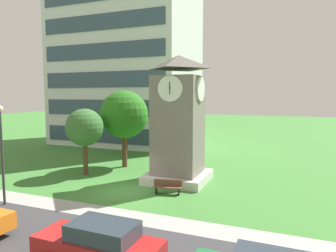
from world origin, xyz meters
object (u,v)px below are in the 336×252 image
at_px(street_lamp, 1,144).
at_px(parked_car_red, 99,244).
at_px(tree_by_building, 85,128).
at_px(clock_tower, 178,127).
at_px(park_bench, 168,187).
at_px(tree_near_tower, 126,117).
at_px(tree_streetside, 124,115).

distance_m(street_lamp, parked_car_red, 9.70).
bearing_deg(tree_by_building, clock_tower, 8.22).
distance_m(clock_tower, tree_by_building, 7.41).
xyz_separation_m(clock_tower, park_bench, (0.40, -3.07, -3.52)).
height_order(street_lamp, tree_by_building, street_lamp).
relative_size(tree_near_tower, parked_car_red, 1.14).
relative_size(park_bench, tree_by_building, 0.36).
distance_m(clock_tower, parked_car_red, 12.08).
height_order(park_bench, street_lamp, street_lamp).
relative_size(street_lamp, tree_streetside, 0.85).
bearing_deg(tree_near_tower, tree_by_building, -83.56).
distance_m(park_bench, tree_near_tower, 13.63).
distance_m(clock_tower, park_bench, 4.69).
height_order(tree_streetside, tree_by_building, tree_streetside).
bearing_deg(tree_streetside, tree_near_tower, 118.25).
bearing_deg(tree_by_building, park_bench, -14.58).
relative_size(street_lamp, parked_car_red, 1.18).
bearing_deg(tree_streetside, park_bench, -41.44).
distance_m(clock_tower, tree_near_tower, 10.71).
relative_size(clock_tower, tree_near_tower, 1.65).
relative_size(tree_by_building, parked_car_red, 1.08).
relative_size(park_bench, tree_near_tower, 0.34).
height_order(park_bench, tree_streetside, tree_streetside).
xyz_separation_m(tree_streetside, tree_by_building, (-1.49, -3.50, -0.84)).
distance_m(tree_streetside, parked_car_red, 16.13).
relative_size(tree_near_tower, tree_by_building, 1.05).
height_order(clock_tower, street_lamp, clock_tower).
distance_m(tree_near_tower, tree_streetside, 5.06).
bearing_deg(tree_by_building, tree_streetside, 66.96).
bearing_deg(street_lamp, clock_tower, 47.56).
bearing_deg(tree_streetside, parked_car_red, -63.57).
bearing_deg(tree_by_building, tree_near_tower, 96.44).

